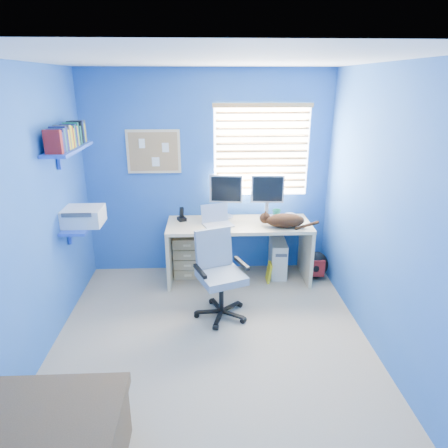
{
  "coord_description": "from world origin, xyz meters",
  "views": [
    {
      "loc": [
        -0.03,
        -3.23,
        2.35
      ],
      "look_at": [
        0.15,
        0.65,
        0.95
      ],
      "focal_mm": 32.0,
      "sensor_mm": 36.0,
      "label": 1
    }
  ],
  "objects_px": {
    "desk": "(238,251)",
    "laptop": "(218,217)",
    "cat": "(285,221)",
    "tower_pc": "(278,258)",
    "office_chair": "(220,285)"
  },
  "relations": [
    {
      "from": "desk",
      "to": "laptop",
      "type": "bearing_deg",
      "value": -164.33
    },
    {
      "from": "laptop",
      "to": "cat",
      "type": "relative_size",
      "value": 0.73
    },
    {
      "from": "tower_pc",
      "to": "office_chair",
      "type": "distance_m",
      "value": 1.19
    },
    {
      "from": "desk",
      "to": "tower_pc",
      "type": "xyz_separation_m",
      "value": [
        0.51,
        0.11,
        -0.14
      ]
    },
    {
      "from": "desk",
      "to": "office_chair",
      "type": "distance_m",
      "value": 0.83
    },
    {
      "from": "laptop",
      "to": "tower_pc",
      "type": "xyz_separation_m",
      "value": [
        0.76,
        0.18,
        -0.62
      ]
    },
    {
      "from": "cat",
      "to": "tower_pc",
      "type": "relative_size",
      "value": 1.0
    },
    {
      "from": "laptop",
      "to": "cat",
      "type": "height_order",
      "value": "laptop"
    },
    {
      "from": "desk",
      "to": "office_chair",
      "type": "bearing_deg",
      "value": -108.37
    },
    {
      "from": "desk",
      "to": "cat",
      "type": "relative_size",
      "value": 3.82
    },
    {
      "from": "tower_pc",
      "to": "laptop",
      "type": "bearing_deg",
      "value": -163.64
    },
    {
      "from": "cat",
      "to": "desk",
      "type": "bearing_deg",
      "value": 178.94
    },
    {
      "from": "tower_pc",
      "to": "office_chair",
      "type": "relative_size",
      "value": 0.5
    },
    {
      "from": "cat",
      "to": "office_chair",
      "type": "distance_m",
      "value": 1.12
    },
    {
      "from": "laptop",
      "to": "tower_pc",
      "type": "distance_m",
      "value": 1.0
    }
  ]
}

